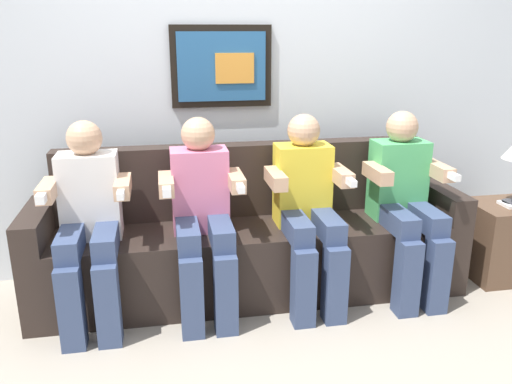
% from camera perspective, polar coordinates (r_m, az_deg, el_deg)
% --- Properties ---
extents(ground_plane, '(6.47, 6.47, 0.00)m').
position_cam_1_polar(ground_plane, '(3.06, 0.53, -13.44)').
color(ground_plane, '#9E9384').
extents(back_wall_assembly, '(4.98, 0.10, 2.60)m').
position_cam_1_polar(back_wall_assembly, '(3.39, -1.99, 12.84)').
color(back_wall_assembly, silver).
rests_on(back_wall_assembly, ground_plane).
extents(couch, '(2.58, 0.58, 0.90)m').
position_cam_1_polar(couch, '(3.21, -0.58, -5.68)').
color(couch, '#2D231E').
rests_on(couch, ground_plane).
extents(person_leftmost, '(0.46, 0.56, 1.11)m').
position_cam_1_polar(person_leftmost, '(2.93, -17.87, -2.68)').
color(person_leftmost, white).
rests_on(person_leftmost, ground_plane).
extents(person_left_center, '(0.46, 0.56, 1.11)m').
position_cam_1_polar(person_left_center, '(2.91, -5.93, -2.04)').
color(person_left_center, pink).
rests_on(person_left_center, ground_plane).
extents(person_right_center, '(0.46, 0.56, 1.11)m').
position_cam_1_polar(person_right_center, '(3.02, 5.67, -1.35)').
color(person_right_center, yellow).
rests_on(person_right_center, ground_plane).
extents(person_rightmost, '(0.46, 0.56, 1.11)m').
position_cam_1_polar(person_rightmost, '(3.23, 16.09, -0.67)').
color(person_rightmost, '#4CB266').
rests_on(person_rightmost, ground_plane).
extents(side_table_right, '(0.40, 0.40, 0.50)m').
position_cam_1_polar(side_table_right, '(3.77, 25.21, -4.85)').
color(side_table_right, brown).
rests_on(side_table_right, ground_plane).
extents(spare_remote_on_table, '(0.04, 0.13, 0.02)m').
position_cam_1_polar(spare_remote_on_table, '(3.65, 25.69, -1.27)').
color(spare_remote_on_table, white).
rests_on(spare_remote_on_table, side_table_right).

